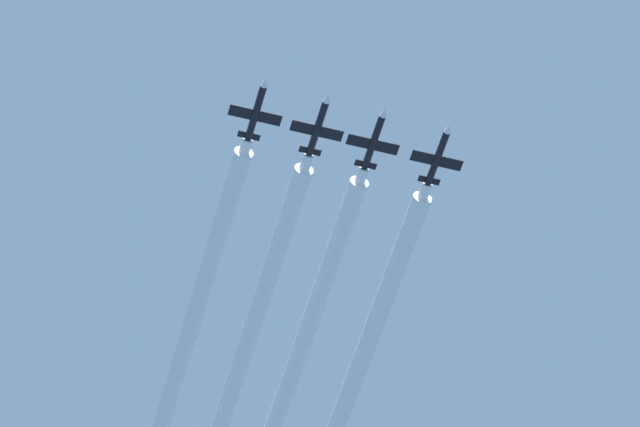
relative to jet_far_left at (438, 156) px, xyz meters
name	(u,v)px	position (x,y,z in m)	size (l,w,h in m)	color
jet_far_left	(438,156)	(0.00, 0.00, 0.00)	(8.30, 12.09, 2.91)	black
jet_inner_left	(374,140)	(10.38, -0.09, 0.56)	(8.30, 12.09, 2.91)	black
jet_center	(318,126)	(19.54, 0.35, 0.20)	(8.30, 12.09, 2.91)	black
jet_inner_right	(256,111)	(29.44, 0.53, 0.33)	(8.30, 12.09, 2.91)	black
smoke_trail_far_left	(365,349)	(0.00, -41.12, -0.03)	(3.16, 71.21, 3.16)	white
smoke_trail_inner_left	(306,336)	(10.38, -41.37, 0.53)	(3.16, 71.54, 3.16)	white
smoke_trail_center	(251,332)	(19.54, -42.54, 0.17)	(3.16, 74.76, 3.16)	white
smoke_trail_inner_right	(201,294)	(29.44, -37.04, 0.30)	(3.16, 64.13, 3.16)	white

